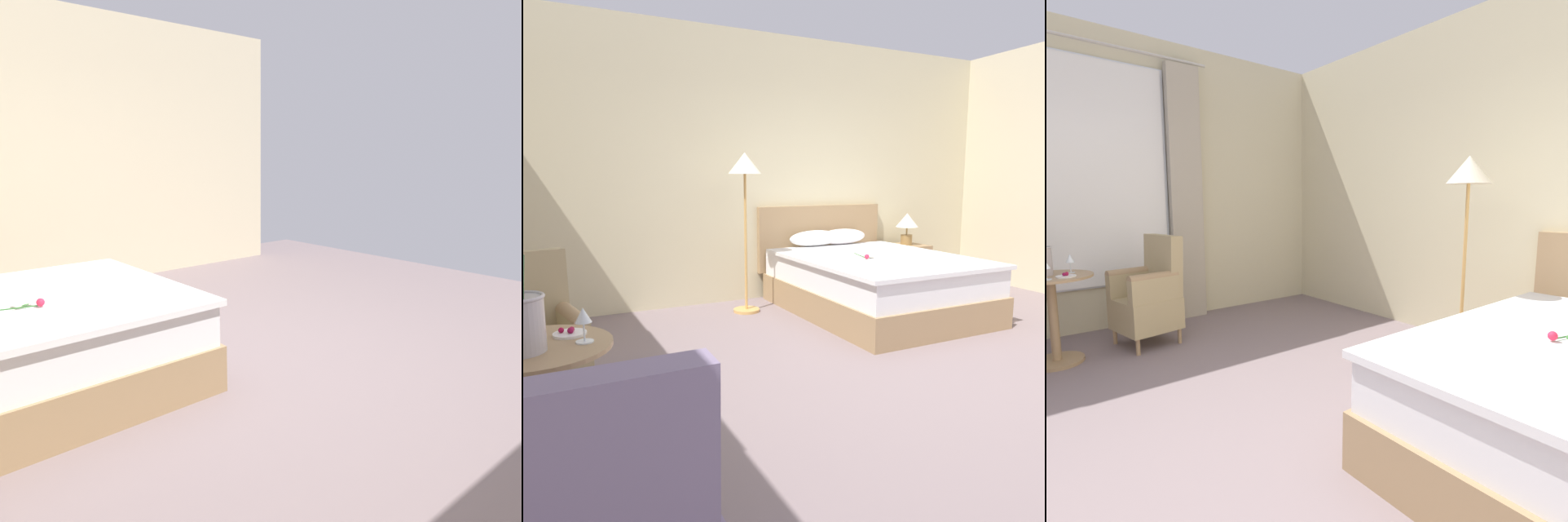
{
  "view_description": "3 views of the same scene",
  "coord_description": "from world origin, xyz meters",
  "views": [
    {
      "loc": [
        -2.42,
        2.22,
        1.49
      ],
      "look_at": [
        -0.52,
        0.56,
        0.96
      ],
      "focal_mm": 35.0,
      "sensor_mm": 36.0,
      "label": 1
    },
    {
      "loc": [
        -2.46,
        -2.8,
        1.43
      ],
      "look_at": [
        -0.72,
        0.62,
        0.8
      ],
      "focal_mm": 35.0,
      "sensor_mm": 36.0,
      "label": 2
    },
    {
      "loc": [
        1.34,
        -0.91,
        1.31
      ],
      "look_at": [
        -0.71,
        0.73,
        0.94
      ],
      "focal_mm": 28.0,
      "sensor_mm": 36.0,
      "label": 3
    }
  ],
  "objects": [
    {
      "name": "ground_plane",
      "position": [
        0.0,
        0.0,
        0.0
      ],
      "size": [
        7.96,
        7.96,
        0.0
      ],
      "primitive_type": "plane",
      "color": "slate"
    },
    {
      "name": "wall_headboard_side",
      "position": [
        0.0,
        2.72,
        1.52
      ],
      "size": [
        6.58,
        0.12,
        3.04
      ],
      "color": "beige",
      "rests_on": "ground"
    },
    {
      "name": "armchair_by_window",
      "position": [
        -2.5,
        0.27,
        0.46
      ],
      "size": [
        0.6,
        0.6,
        1.02
      ],
      "color": "#9F7E57",
      "rests_on": "ground"
    },
    {
      "name": "wine_glass_near_edge",
      "position": [
        -2.52,
        -0.36,
        0.85
      ],
      "size": [
        0.07,
        0.07,
        0.16
      ],
      "color": "white",
      "rests_on": "side_table_round"
    },
    {
      "name": "floor_lamp_brass",
      "position": [
        -0.41,
        2.13,
        1.42
      ],
      "size": [
        0.35,
        0.35,
        1.68
      ],
      "color": "tan",
      "rests_on": "ground"
    },
    {
      "name": "snack_plate",
      "position": [
        -2.33,
        -0.42,
        0.74
      ],
      "size": [
        0.14,
        0.14,
        0.04
      ],
      "color": "white",
      "rests_on": "side_table_round"
    },
    {
      "name": "wall_window_side",
      "position": [
        -3.27,
        0.0,
        1.51
      ],
      "size": [
        0.27,
        5.44,
        3.04
      ],
      "color": "beige",
      "rests_on": "ground"
    },
    {
      "name": "side_table_round",
      "position": [
        -2.47,
        -0.51,
        0.43
      ],
      "size": [
        0.63,
        0.63,
        0.73
      ],
      "color": "#9F7E57",
      "rests_on": "ground"
    }
  ]
}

